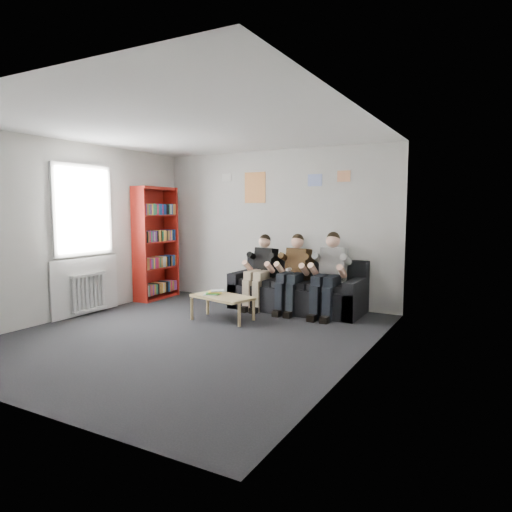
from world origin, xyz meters
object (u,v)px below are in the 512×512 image
(person_left, at_px, (260,271))
(person_middle, at_px, (293,273))
(bookshelf, at_px, (156,243))
(sofa, at_px, (298,292))
(coffee_table, at_px, (223,299))
(person_right, at_px, (329,275))

(person_left, distance_m, person_middle, 0.60)
(bookshelf, bearing_deg, person_left, 1.72)
(sofa, bearing_deg, person_left, -162.14)
(coffee_table, distance_m, person_middle, 1.26)
(sofa, distance_m, person_middle, 0.39)
(bookshelf, xyz_separation_m, person_left, (2.09, 0.18, -0.41))
(person_left, height_order, person_right, person_right)
(coffee_table, xyz_separation_m, person_right, (1.32, 1.00, 0.33))
(person_left, bearing_deg, person_middle, 9.06)
(sofa, distance_m, coffee_table, 1.39)
(coffee_table, distance_m, person_left, 1.05)
(person_right, bearing_deg, person_middle, 175.47)
(person_left, bearing_deg, coffee_table, -86.86)
(person_middle, bearing_deg, person_left, -173.20)
(bookshelf, distance_m, coffee_table, 2.26)
(bookshelf, bearing_deg, person_right, -0.14)
(person_middle, bearing_deg, coffee_table, -118.48)
(person_left, relative_size, person_right, 0.95)
(sofa, xyz_separation_m, person_left, (-0.60, -0.19, 0.33))
(sofa, relative_size, person_left, 1.75)
(bookshelf, bearing_deg, coffee_table, -25.63)
(sofa, height_order, person_middle, person_middle)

